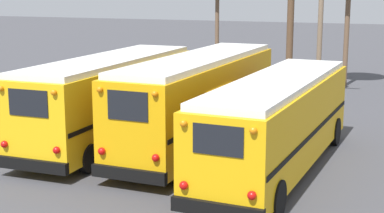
% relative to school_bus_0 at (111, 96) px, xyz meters
% --- Properties ---
extents(ground_plane, '(160.00, 160.00, 0.00)m').
position_rel_school_bus_0_xyz_m(ground_plane, '(3.34, -0.55, -1.73)').
color(ground_plane, '#424247').
extents(school_bus_0, '(2.70, 10.20, 3.20)m').
position_rel_school_bus_0_xyz_m(school_bus_0, '(0.00, 0.00, 0.00)').
color(school_bus_0, yellow).
rests_on(school_bus_0, ground).
extents(school_bus_1, '(2.61, 10.87, 3.33)m').
position_rel_school_bus_0_xyz_m(school_bus_1, '(3.34, 0.57, 0.07)').
color(school_bus_1, '#E5A00C').
rests_on(school_bus_1, ground).
extents(school_bus_2, '(2.78, 10.61, 2.98)m').
position_rel_school_bus_0_xyz_m(school_bus_2, '(6.67, -1.24, -0.10)').
color(school_bus_2, '#EAAA0F').
rests_on(school_bus_2, ground).
extents(utility_pole, '(1.80, 0.25, 9.01)m').
position_rel_school_bus_0_xyz_m(utility_pole, '(5.92, 10.30, 2.98)').
color(utility_pole, '#75604C').
rests_on(utility_pole, ground).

